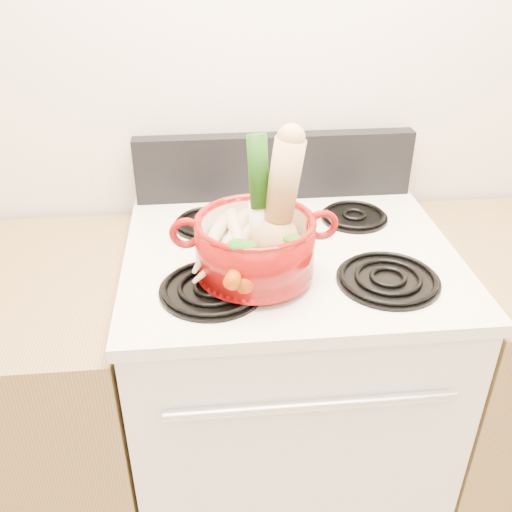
{
  "coord_description": "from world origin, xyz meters",
  "views": [
    {
      "loc": [
        -0.2,
        0.24,
        1.63
      ],
      "look_at": [
        -0.09,
        1.26,
        1.02
      ],
      "focal_mm": 40.0,
      "sensor_mm": 36.0,
      "label": 1
    }
  ],
  "objects": [
    {
      "name": "carrot_1",
      "position": [
        -0.14,
        1.25,
        1.02
      ],
      "size": [
        0.03,
        0.16,
        0.05
      ],
      "primitive_type": "cone",
      "rotation": [
        1.66,
        0.0,
        0.01
      ],
      "color": "#C03D09",
      "rests_on": "dutch_oven"
    },
    {
      "name": "squash",
      "position": [
        -0.05,
        1.3,
        1.13
      ],
      "size": [
        0.18,
        0.16,
        0.28
      ],
      "primitive_type": null,
      "rotation": [
        0.0,
        0.13,
        -0.37
      ],
      "color": "tan",
      "rests_on": "dutch_oven"
    },
    {
      "name": "carrot_0",
      "position": [
        -0.13,
        1.24,
        1.01
      ],
      "size": [
        0.04,
        0.18,
        0.05
      ],
      "primitive_type": "cone",
      "rotation": [
        1.66,
        0.0,
        0.04
      ],
      "color": "#BA3A09",
      "rests_on": "dutch_oven"
    },
    {
      "name": "carrot_3",
      "position": [
        -0.13,
        1.22,
        1.03
      ],
      "size": [
        0.08,
        0.16,
        0.05
      ],
      "primitive_type": "cone",
      "rotation": [
        1.66,
        0.0,
        -0.3
      ],
      "color": "#C44809",
      "rests_on": "dutch_oven"
    },
    {
      "name": "dutch_oven",
      "position": [
        -0.09,
        1.28,
        1.03
      ],
      "size": [
        0.26,
        0.26,
        0.12
      ],
      "primitive_type": "cylinder",
      "rotation": [
        0.0,
        0.0,
        0.03
      ],
      "color": "maroon",
      "rests_on": "burner_front_left"
    },
    {
      "name": "parsnip_0",
      "position": [
        -0.16,
        1.29,
        1.02
      ],
      "size": [
        0.05,
        0.2,
        0.06
      ],
      "primitive_type": "cone",
      "rotation": [
        1.66,
        0.0,
        0.05
      ],
      "color": "beige",
      "rests_on": "dutch_oven"
    },
    {
      "name": "stove_body",
      "position": [
        0.0,
        1.4,
        0.46
      ],
      "size": [
        0.76,
        0.65,
        0.92
      ],
      "primitive_type": "cube",
      "color": "white",
      "rests_on": "floor"
    },
    {
      "name": "parsnip_1",
      "position": [
        -0.16,
        1.28,
        1.02
      ],
      "size": [
        0.18,
        0.19,
        0.06
      ],
      "primitive_type": "cone",
      "rotation": [
        1.66,
        0.0,
        -0.74
      ],
      "color": "beige",
      "rests_on": "dutch_oven"
    },
    {
      "name": "cooktop",
      "position": [
        0.0,
        1.4,
        0.93
      ],
      "size": [
        0.78,
        0.67,
        0.03
      ],
      "primitive_type": "cube",
      "color": "white",
      "rests_on": "stove_body"
    },
    {
      "name": "parsnip_4",
      "position": [
        -0.13,
        1.33,
        1.04
      ],
      "size": [
        0.14,
        0.23,
        0.06
      ],
      "primitive_type": "cone",
      "rotation": [
        1.66,
        0.0,
        -0.43
      ],
      "color": "beige",
      "rests_on": "dutch_oven"
    },
    {
      "name": "pot_handle_left",
      "position": [
        -0.24,
        1.28,
        1.07
      ],
      "size": [
        0.07,
        0.02,
        0.07
      ],
      "primitive_type": "torus",
      "rotation": [
        1.57,
        0.0,
        0.03
      ],
      "color": "maroon",
      "rests_on": "dutch_oven"
    },
    {
      "name": "burner_front_right",
      "position": [
        0.19,
        1.24,
        0.96
      ],
      "size": [
        0.22,
        0.22,
        0.02
      ],
      "primitive_type": "cylinder",
      "color": "black",
      "rests_on": "cooktop"
    },
    {
      "name": "burner_back_left",
      "position": [
        -0.19,
        1.54,
        0.96
      ],
      "size": [
        0.17,
        0.17,
        0.02
      ],
      "primitive_type": "cylinder",
      "color": "black",
      "rests_on": "cooktop"
    },
    {
      "name": "burner_back_right",
      "position": [
        0.19,
        1.54,
        0.96
      ],
      "size": [
        0.17,
        0.17,
        0.02
      ],
      "primitive_type": "cylinder",
      "color": "black",
      "rests_on": "cooktop"
    },
    {
      "name": "wall_back",
      "position": [
        0.0,
        1.75,
        1.3
      ],
      "size": [
        3.5,
        0.02,
        2.6
      ],
      "primitive_type": "cube",
      "color": "white",
      "rests_on": "floor"
    },
    {
      "name": "parsnip_3",
      "position": [
        -0.19,
        1.3,
        1.04
      ],
      "size": [
        0.12,
        0.2,
        0.06
      ],
      "primitive_type": "cone",
      "rotation": [
        1.66,
        0.0,
        -0.39
      ],
      "color": "beige",
      "rests_on": "dutch_oven"
    },
    {
      "name": "control_backsplash",
      "position": [
        0.0,
        1.7,
        1.04
      ],
      "size": [
        0.76,
        0.05,
        0.18
      ],
      "primitive_type": "cube",
      "color": "black",
      "rests_on": "cooktop"
    },
    {
      "name": "parsnip_5",
      "position": [
        -0.13,
        1.31,
        1.05
      ],
      "size": [
        0.07,
        0.23,
        0.06
      ],
      "primitive_type": "cone",
      "rotation": [
        1.66,
        0.0,
        0.12
      ],
      "color": "beige",
      "rests_on": "dutch_oven"
    },
    {
      "name": "leek",
      "position": [
        -0.08,
        1.31,
        1.13
      ],
      "size": [
        0.07,
        0.09,
        0.28
      ],
      "primitive_type": "cylinder",
      "rotation": [
        -0.14,
        0.0,
        0.31
      ],
      "color": "silver",
      "rests_on": "dutch_oven"
    },
    {
      "name": "burner_front_left",
      "position": [
        -0.19,
        1.24,
        0.96
      ],
      "size": [
        0.22,
        0.22,
        0.02
      ],
      "primitive_type": "cylinder",
      "color": "black",
      "rests_on": "cooktop"
    },
    {
      "name": "parsnip_2",
      "position": [
        -0.14,
        1.33,
        1.03
      ],
      "size": [
        0.08,
        0.18,
        0.05
      ],
      "primitive_type": "cone",
      "rotation": [
        1.66,
        0.0,
        0.21
      ],
      "color": "beige",
      "rests_on": "dutch_oven"
    },
    {
      "name": "pot_handle_right",
      "position": [
        0.05,
        1.29,
        1.07
      ],
      "size": [
        0.07,
        0.02,
        0.07
      ],
      "primitive_type": "torus",
      "rotation": [
        1.57,
        0.0,
        0.03
      ],
      "color": "maroon",
      "rests_on": "dutch_oven"
    },
    {
      "name": "oven_handle",
      "position": [
        0.0,
        1.06,
        0.78
      ],
      "size": [
        0.6,
        0.02,
        0.02
      ],
      "primitive_type": "cylinder",
      "rotation": [
        0.0,
        1.57,
        0.0
      ],
      "color": "silver",
      "rests_on": "stove_body"
    },
    {
      "name": "carrot_2",
      "position": [
        -0.07,
        1.25,
        1.02
      ],
      "size": [
        0.11,
        0.14,
        0.04
      ],
      "primitive_type": "cone",
      "rotation": [
        1.66,
        0.0,
        0.61
      ],
      "color": "#BB5509",
      "rests_on": "dutch_oven"
    },
    {
      "name": "ginger",
      "position": [
        -0.09,
        1.36,
        1.02
      ],
      "size": [
        0.09,
        0.07,
        0.04
      ],
      "primitive_type": "ellipsoid",
      "rotation": [
        0.0,
        0.0,
        0.08
      ],
      "color": "#CBB67D",
      "rests_on": "dutch_oven"
    }
  ]
}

